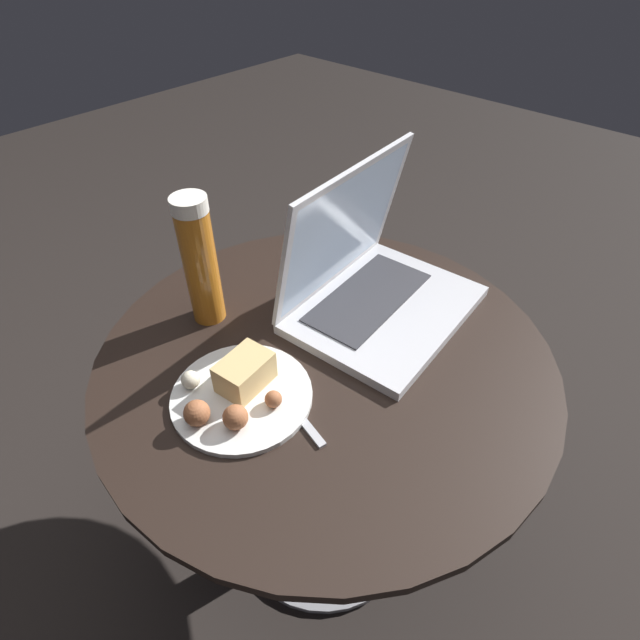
# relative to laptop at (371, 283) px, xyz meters

# --- Properties ---
(ground_plane) EXTENTS (6.00, 6.00, 0.00)m
(ground_plane) POSITION_rel_laptop_xyz_m (-0.14, -0.02, -0.61)
(ground_plane) COLOR black
(table) EXTENTS (0.75, 0.75, 0.56)m
(table) POSITION_rel_laptop_xyz_m (-0.14, -0.02, -0.20)
(table) COLOR #9E9EA3
(table) RESTS_ON ground_plane
(laptop) EXTENTS (0.34, 0.28, 0.26)m
(laptop) POSITION_rel_laptop_xyz_m (0.00, 0.00, 0.00)
(laptop) COLOR silver
(laptop) RESTS_ON table
(beer_glass) EXTENTS (0.06, 0.06, 0.23)m
(beer_glass) POSITION_rel_laptop_xyz_m (-0.21, 0.19, 0.06)
(beer_glass) COLOR #C6701E
(beer_glass) RESTS_ON table
(snack_plate) EXTENTS (0.21, 0.21, 0.06)m
(snack_plate) POSITION_rel_laptop_xyz_m (-0.30, 0.01, -0.04)
(snack_plate) COLOR silver
(snack_plate) RESTS_ON table
(fork) EXTENTS (0.06, 0.19, 0.00)m
(fork) POSITION_rel_laptop_xyz_m (-0.26, -0.03, -0.05)
(fork) COLOR #B2B2B7
(fork) RESTS_ON table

